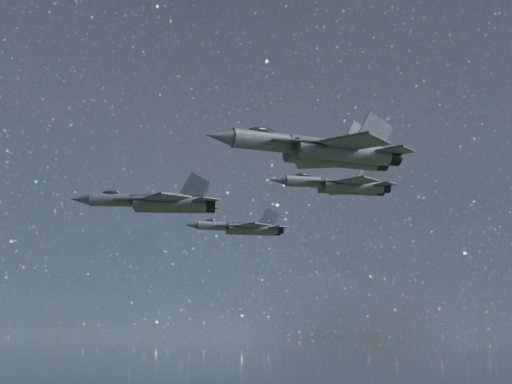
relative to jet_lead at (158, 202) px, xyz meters
name	(u,v)px	position (x,y,z in m)	size (l,w,h in m)	color
jet_lead	(158,202)	(0.00, 0.00, 0.00)	(18.01, 12.25, 4.53)	#333940
jet_left	(244,228)	(17.29, 21.23, 0.85)	(16.04, 11.21, 4.04)	#333940
jet_right	(322,150)	(11.38, -22.52, 1.68)	(20.23, 14.29, 5.12)	#333940
jet_slot	(341,185)	(24.13, 0.42, 3.82)	(16.88, 11.90, 4.27)	#333940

